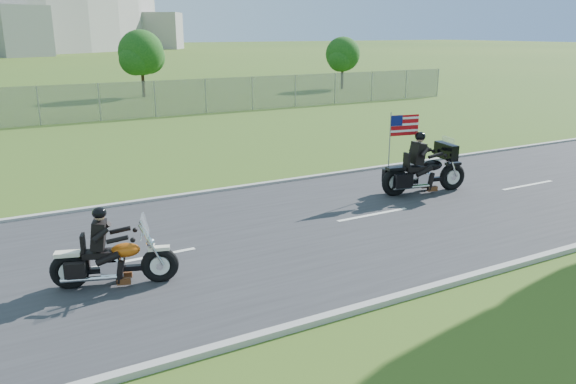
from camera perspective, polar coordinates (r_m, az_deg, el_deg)
ground at (r=12.95m, az=-5.69°, el=-5.19°), size 420.00×420.00×0.00m
road at (r=12.95m, az=-5.69°, el=-5.10°), size 120.00×8.00×0.04m
curb_north at (r=16.55m, az=-11.27°, el=-0.47°), size 120.00×0.18×0.12m
curb_south at (r=9.67m, az=4.10°, el=-12.59°), size 120.00×0.18×0.12m
tree_fence_near at (r=42.58m, az=-14.65°, el=13.31°), size 3.52×3.28×4.75m
tree_fence_far at (r=47.45m, az=5.60°, el=13.58°), size 3.08×2.87×4.20m
motorcycle_lead at (r=11.13m, az=-17.39°, el=-6.75°), size 2.30×1.07×1.60m
motorcycle_follow at (r=17.06m, az=13.67°, el=1.93°), size 2.79×1.09×2.34m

